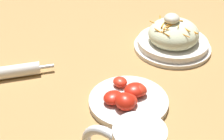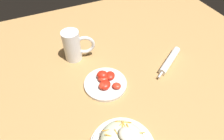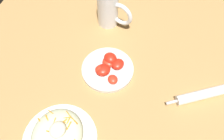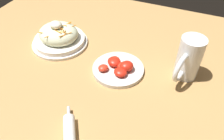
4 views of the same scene
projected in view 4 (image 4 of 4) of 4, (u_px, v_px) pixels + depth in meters
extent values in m
plane|color=#B2844C|center=(95.00, 105.00, 0.70)|extent=(1.43, 1.43, 0.00)
cylinder|color=white|center=(60.00, 43.00, 0.93)|extent=(0.22, 0.22, 0.01)
cylinder|color=white|center=(60.00, 40.00, 0.92)|extent=(0.20, 0.20, 0.02)
ellipsoid|color=beige|center=(58.00, 34.00, 0.90)|extent=(0.16, 0.14, 0.08)
cylinder|color=orange|center=(64.00, 25.00, 0.87)|extent=(0.02, 0.00, 0.01)
cylinder|color=orange|center=(65.00, 31.00, 0.85)|extent=(0.01, 0.03, 0.01)
cylinder|color=orange|center=(63.00, 32.00, 0.85)|extent=(0.03, 0.00, 0.01)
cylinder|color=orange|center=(68.00, 24.00, 0.89)|extent=(0.02, 0.02, 0.00)
cylinder|color=orange|center=(58.00, 32.00, 0.85)|extent=(0.03, 0.01, 0.00)
cylinder|color=orange|center=(68.00, 33.00, 0.85)|extent=(0.02, 0.03, 0.00)
cylinder|color=orange|center=(63.00, 36.00, 0.84)|extent=(0.02, 0.03, 0.01)
cylinder|color=orange|center=(48.00, 36.00, 0.84)|extent=(0.01, 0.03, 0.01)
cylinder|color=orange|center=(73.00, 26.00, 0.89)|extent=(0.01, 0.03, 0.01)
cylinder|color=orange|center=(62.00, 29.00, 0.86)|extent=(0.03, 0.02, 0.01)
cylinder|color=orange|center=(69.00, 23.00, 0.92)|extent=(0.01, 0.02, 0.00)
cylinder|color=orange|center=(57.00, 24.00, 0.88)|extent=(0.00, 0.02, 0.00)
cylinder|color=orange|center=(42.00, 33.00, 0.86)|extent=(0.03, 0.01, 0.01)
cylinder|color=orange|center=(61.00, 28.00, 0.86)|extent=(0.02, 0.02, 0.01)
cylinder|color=orange|center=(55.00, 28.00, 0.86)|extent=(0.02, 0.02, 0.01)
ellipsoid|color=#EFEACC|center=(56.00, 25.00, 0.86)|extent=(0.05, 0.04, 0.03)
cylinder|color=white|center=(189.00, 58.00, 0.75)|extent=(0.08, 0.08, 0.15)
cylinder|color=#B76B14|center=(188.00, 63.00, 0.76)|extent=(0.07, 0.07, 0.10)
cylinder|color=white|center=(192.00, 50.00, 0.72)|extent=(0.07, 0.07, 0.01)
torus|color=white|center=(181.00, 68.00, 0.71)|extent=(0.04, 0.10, 0.10)
cylinder|color=silver|center=(69.00, 112.00, 0.66)|extent=(0.03, 0.04, 0.01)
cylinder|color=silver|center=(118.00, 69.00, 0.81)|extent=(0.18, 0.18, 0.01)
ellipsoid|color=red|center=(127.00, 66.00, 0.78)|extent=(0.06, 0.07, 0.03)
ellipsoid|color=red|center=(114.00, 61.00, 0.81)|extent=(0.04, 0.05, 0.03)
ellipsoid|color=red|center=(103.00, 68.00, 0.79)|extent=(0.05, 0.05, 0.02)
ellipsoid|color=red|center=(114.00, 62.00, 0.81)|extent=(0.07, 0.07, 0.03)
ellipsoid|color=red|center=(123.00, 66.00, 0.79)|extent=(0.05, 0.05, 0.02)
ellipsoid|color=red|center=(120.00, 72.00, 0.77)|extent=(0.06, 0.06, 0.02)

